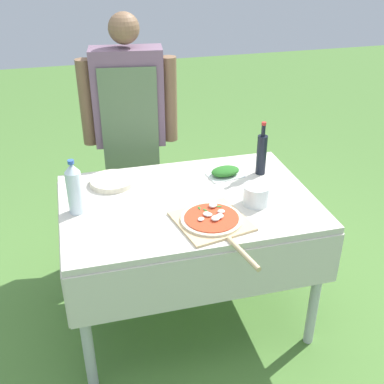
{
  "coord_description": "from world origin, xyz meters",
  "views": [
    {
      "loc": [
        -0.52,
        -2.08,
        2.03
      ],
      "look_at": [
        0.02,
        0.0,
        0.82
      ],
      "focal_mm": 45.0,
      "sensor_mm": 36.0,
      "label": 1
    }
  ],
  "objects_px": {
    "mixing_tub": "(256,195)",
    "plate_stack": "(112,181)",
    "prep_table": "(188,215)",
    "pizza_on_peel": "(213,221)",
    "person_cook": "(130,121)",
    "herb_container": "(225,172)",
    "water_bottle": "(74,188)",
    "oil_bottle": "(262,154)"
  },
  "relations": [
    {
      "from": "prep_table",
      "to": "water_bottle",
      "type": "distance_m",
      "value": 0.6
    },
    {
      "from": "prep_table",
      "to": "plate_stack",
      "type": "distance_m",
      "value": 0.46
    },
    {
      "from": "oil_bottle",
      "to": "herb_container",
      "type": "height_order",
      "value": "oil_bottle"
    },
    {
      "from": "oil_bottle",
      "to": "water_bottle",
      "type": "distance_m",
      "value": 1.04
    },
    {
      "from": "prep_table",
      "to": "pizza_on_peel",
      "type": "relative_size",
      "value": 2.21
    },
    {
      "from": "water_bottle",
      "to": "herb_container",
      "type": "distance_m",
      "value": 0.85
    },
    {
      "from": "prep_table",
      "to": "mixing_tub",
      "type": "relative_size",
      "value": 9.83
    },
    {
      "from": "person_cook",
      "to": "plate_stack",
      "type": "bearing_deg",
      "value": 78.14
    },
    {
      "from": "water_bottle",
      "to": "prep_table",
      "type": "bearing_deg",
      "value": -1.94
    },
    {
      "from": "mixing_tub",
      "to": "plate_stack",
      "type": "height_order",
      "value": "mixing_tub"
    },
    {
      "from": "prep_table",
      "to": "water_bottle",
      "type": "xyz_separation_m",
      "value": [
        -0.56,
        0.02,
        0.23
      ]
    },
    {
      "from": "oil_bottle",
      "to": "herb_container",
      "type": "distance_m",
      "value": 0.23
    },
    {
      "from": "prep_table",
      "to": "herb_container",
      "type": "xyz_separation_m",
      "value": [
        0.27,
        0.2,
        0.12
      ]
    },
    {
      "from": "person_cook",
      "to": "oil_bottle",
      "type": "bearing_deg",
      "value": 145.41
    },
    {
      "from": "person_cook",
      "to": "water_bottle",
      "type": "distance_m",
      "value": 0.85
    },
    {
      "from": "pizza_on_peel",
      "to": "oil_bottle",
      "type": "distance_m",
      "value": 0.61
    },
    {
      "from": "oil_bottle",
      "to": "herb_container",
      "type": "xyz_separation_m",
      "value": [
        -0.2,
        0.02,
        -0.1
      ]
    },
    {
      "from": "prep_table",
      "to": "person_cook",
      "type": "xyz_separation_m",
      "value": [
        -0.18,
        0.77,
        0.26
      ]
    },
    {
      "from": "water_bottle",
      "to": "person_cook",
      "type": "bearing_deg",
      "value": 63.33
    },
    {
      "from": "water_bottle",
      "to": "plate_stack",
      "type": "distance_m",
      "value": 0.34
    },
    {
      "from": "person_cook",
      "to": "pizza_on_peel",
      "type": "distance_m",
      "value": 1.06
    },
    {
      "from": "prep_table",
      "to": "herb_container",
      "type": "relative_size",
      "value": 6.15
    },
    {
      "from": "pizza_on_peel",
      "to": "herb_container",
      "type": "distance_m",
      "value": 0.5
    },
    {
      "from": "prep_table",
      "to": "water_bottle",
      "type": "bearing_deg",
      "value": 178.06
    },
    {
      "from": "person_cook",
      "to": "plate_stack",
      "type": "xyz_separation_m",
      "value": [
        -0.18,
        -0.51,
        -0.15
      ]
    },
    {
      "from": "water_bottle",
      "to": "herb_container",
      "type": "height_order",
      "value": "water_bottle"
    },
    {
      "from": "prep_table",
      "to": "mixing_tub",
      "type": "xyz_separation_m",
      "value": [
        0.32,
        -0.13,
        0.15
      ]
    },
    {
      "from": "oil_bottle",
      "to": "plate_stack",
      "type": "bearing_deg",
      "value": 174.11
    },
    {
      "from": "prep_table",
      "to": "mixing_tub",
      "type": "bearing_deg",
      "value": -21.88
    },
    {
      "from": "mixing_tub",
      "to": "plate_stack",
      "type": "xyz_separation_m",
      "value": [
        -0.68,
        0.4,
        -0.04
      ]
    },
    {
      "from": "prep_table",
      "to": "mixing_tub",
      "type": "height_order",
      "value": "mixing_tub"
    },
    {
      "from": "pizza_on_peel",
      "to": "mixing_tub",
      "type": "relative_size",
      "value": 4.45
    },
    {
      "from": "oil_bottle",
      "to": "water_bottle",
      "type": "relative_size",
      "value": 1.09
    },
    {
      "from": "person_cook",
      "to": "mixing_tub",
      "type": "height_order",
      "value": "person_cook"
    },
    {
      "from": "person_cook",
      "to": "mixing_tub",
      "type": "xyz_separation_m",
      "value": [
        0.5,
        -0.9,
        -0.11
      ]
    },
    {
      "from": "oil_bottle",
      "to": "prep_table",
      "type": "bearing_deg",
      "value": -158.77
    },
    {
      "from": "person_cook",
      "to": "mixing_tub",
      "type": "distance_m",
      "value": 1.04
    },
    {
      "from": "person_cook",
      "to": "plate_stack",
      "type": "relative_size",
      "value": 6.48
    },
    {
      "from": "prep_table",
      "to": "oil_bottle",
      "type": "distance_m",
      "value": 0.55
    },
    {
      "from": "pizza_on_peel",
      "to": "herb_container",
      "type": "bearing_deg",
      "value": 53.6
    },
    {
      "from": "water_bottle",
      "to": "mixing_tub",
      "type": "height_order",
      "value": "water_bottle"
    },
    {
      "from": "prep_table",
      "to": "person_cook",
      "type": "distance_m",
      "value": 0.84
    }
  ]
}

